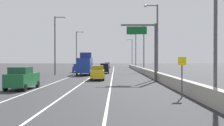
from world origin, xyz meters
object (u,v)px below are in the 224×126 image
car_silver_2 (107,65)px  box_truck (85,65)px  car_red_3 (87,66)px  lamp_post_left_far (77,48)px  car_green_4 (22,78)px  overhead_sign_gantry (150,45)px  speed_advisory_sign (182,74)px  lamp_post_right_second (156,36)px  car_yellow_5 (98,73)px  lamp_post_right_fourth (135,49)px  lamp_post_left_mid (56,41)px  car_blue_0 (78,68)px  car_black_1 (104,68)px  lamp_post_right_near (212,7)px  lamp_post_right_third (143,45)px  lamp_post_right_fifth (131,51)px

car_silver_2 → box_truck: size_ratio=0.54×
car_red_3 → lamp_post_left_far: bearing=-107.0°
lamp_post_left_far → car_green_4: bearing=-87.6°
overhead_sign_gantry → speed_advisory_sign: 14.65m
lamp_post_right_second → car_green_4: size_ratio=2.53×
car_yellow_5 → lamp_post_left_far: bearing=102.4°
lamp_post_right_fourth → lamp_post_left_mid: size_ratio=1.00×
speed_advisory_sign → lamp_post_left_far: lamp_post_left_far is taller
car_green_4 → lamp_post_right_fourth: bearing=75.3°
lamp_post_right_second → car_yellow_5: 10.32m
lamp_post_left_far → car_blue_0: 16.64m
lamp_post_left_far → lamp_post_right_second: bearing=-64.8°
car_red_3 → lamp_post_left_mid: bearing=-94.2°
car_silver_2 → car_black_1: bearing=-89.3°
car_red_3 → car_yellow_5: size_ratio=1.00×
lamp_post_right_near → lamp_post_right_second: size_ratio=1.00×
lamp_post_left_mid → car_blue_0: 11.80m
lamp_post_right_third → car_red_3: size_ratio=2.36×
lamp_post_right_second → speed_advisory_sign: bearing=-93.2°
lamp_post_right_near → lamp_post_right_fourth: 64.33m
overhead_sign_gantry → lamp_post_left_mid: 22.05m
lamp_post_right_second → lamp_post_right_fifth: bearing=89.6°
lamp_post_right_near → box_truck: 34.08m
car_black_1 → overhead_sign_gantry: bearing=-72.4°
lamp_post_right_second → lamp_post_right_third: bearing=89.0°
lamp_post_right_near → car_red_3: bearing=103.2°
lamp_post_right_fifth → lamp_post_left_far: bearing=-121.5°
lamp_post_right_near → lamp_post_left_far: (-17.32, 57.46, 0.00)m
car_red_3 → car_blue_0: bearing=-89.3°
lamp_post_right_second → car_black_1: bearing=117.1°
car_red_3 → lamp_post_right_fifth: bearing=54.4°
overhead_sign_gantry → lamp_post_right_fourth: size_ratio=0.68×
lamp_post_right_fourth → lamp_post_left_far: size_ratio=1.00×
speed_advisory_sign → car_black_1: 36.45m
lamp_post_right_near → lamp_post_left_mid: size_ratio=1.00×
lamp_post_right_near → car_green_4: 17.59m
speed_advisory_sign → lamp_post_left_mid: bearing=118.4°
lamp_post_right_fourth → car_green_4: size_ratio=2.53×
overhead_sign_gantry → car_red_3: size_ratio=1.60×
box_truck → lamp_post_right_third: bearing=43.2°
lamp_post_left_mid → car_green_4: size_ratio=2.53×
lamp_post_left_mid → car_blue_0: bearing=75.2°
car_green_4 → car_yellow_5: size_ratio=0.94×
lamp_post_right_fourth → lamp_post_left_far: same height
car_yellow_5 → box_truck: box_truck is taller
lamp_post_right_fourth → lamp_post_right_near: bearing=-89.8°
lamp_post_right_third → lamp_post_left_mid: (-17.55, -11.15, 0.00)m
lamp_post_right_fourth → car_blue_0: 27.36m
lamp_post_right_fifth → car_silver_2: (-9.18, -10.42, -5.31)m
car_green_4 → box_truck: box_truck is taller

